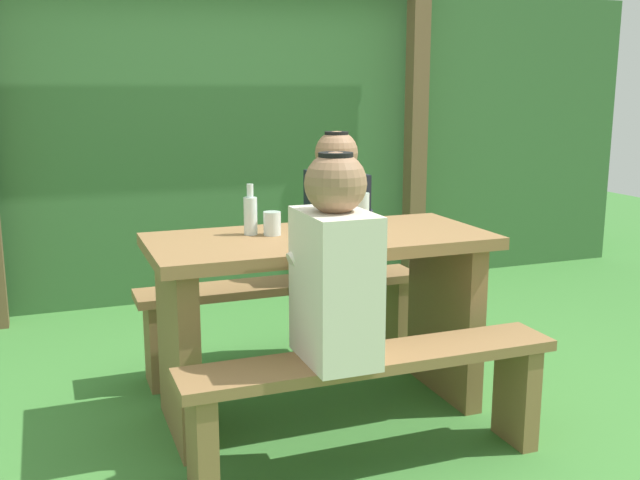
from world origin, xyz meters
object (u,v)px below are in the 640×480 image
Objects in this scene: person_white_shirt at (335,266)px; bottle_left at (362,209)px; drinking_glass at (272,223)px; picnic_table at (320,294)px; bench_near at (372,387)px; bottle_right at (250,214)px; cell_phone at (323,227)px; bench_far at (282,306)px; person_black_coat at (336,211)px.

bottle_left is (0.36, 0.60, 0.08)m from person_white_shirt.
drinking_glass is at bearing 93.45° from person_white_shirt.
picnic_table is 14.41× the size of drinking_glass.
bench_near is at bearing -1.30° from person_white_shirt.
drinking_glass is 0.40m from bottle_left.
cell_phone is (0.33, 0.03, -0.08)m from bottle_right.
bench_near is 6.57× the size of bottle_left.
drinking_glass is 0.46× the size of bottle_right.
bench_far is 0.61m from cell_phone.
person_white_shirt is at bearing -97.86° from bench_far.
person_black_coat reaches higher than drinking_glass.
cell_phone reaches higher than bench_far.
picnic_table is 0.44m from bottle_right.
picnic_table is at bearing -90.00° from bench_far.
bench_far is 1.95× the size of person_black_coat.
bench_near is at bearing -104.71° from cell_phone.
bench_far is 0.70m from drinking_glass.
picnic_table is 0.30m from cell_phone.
bottle_left is at bearing -32.66° from cell_phone.
bench_far is at bearing 90.00° from bench_near.
picnic_table is at bearing -124.41° from cell_phone.
person_white_shirt is (-0.15, -0.53, 0.25)m from picnic_table.
picnic_table is 0.57m from bench_near.
bench_near is 1.06m from bench_far.
bench_near is 1.00× the size of bench_far.
drinking_glass is (-0.18, -0.46, 0.50)m from bench_far.
drinking_glass is (-0.47, -0.45, 0.05)m from person_black_coat.
person_black_coat is (0.43, 1.05, 0.00)m from person_white_shirt.
person_white_shirt is 3.38× the size of bottle_left.
bottle_right reaches higher than bench_far.
person_white_shirt is 1.14m from person_black_coat.
picnic_table is 0.57m from bench_far.
bench_far is 0.74m from bottle_left.
person_white_shirt is 0.70m from cell_phone.
cell_phone is at bearing 15.16° from drinking_glass.
bench_near is 10.00× the size of cell_phone.
person_black_coat reaches higher than cell_phone.
person_black_coat reaches higher than bottle_left.
bottle_right is at bearing -122.29° from bench_far.
person_black_coat is at bearing -0.66° from bench_far.
bottle_left is at bearing -64.26° from bench_far.
person_black_coat is 0.46m from bottle_left.
cell_phone is at bearing 64.56° from picnic_table.
person_white_shirt is 3.42× the size of bottle_right.
bottle_right is at bearing 100.25° from person_white_shirt.
person_black_coat is (0.29, 0.53, 0.25)m from picnic_table.
person_black_coat is (0.29, -0.00, 0.46)m from bench_far.
bench_far is at bearing 90.00° from picnic_table.
bench_far is 1.95× the size of person_white_shirt.
bench_far is 6.66× the size of bottle_right.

